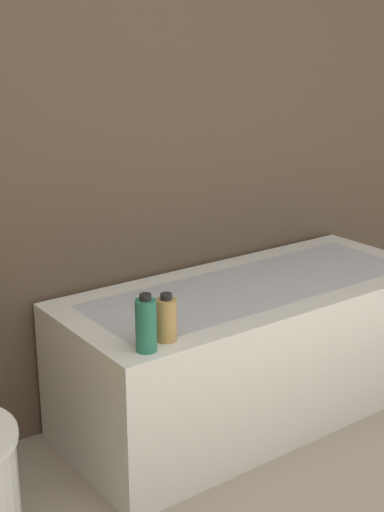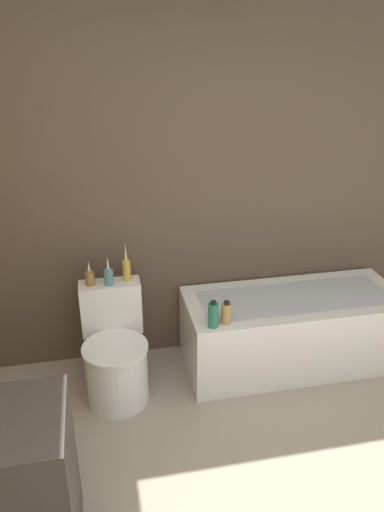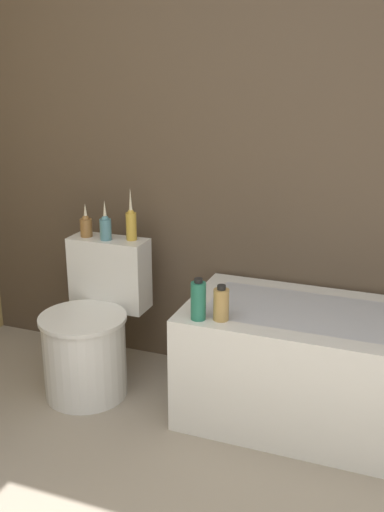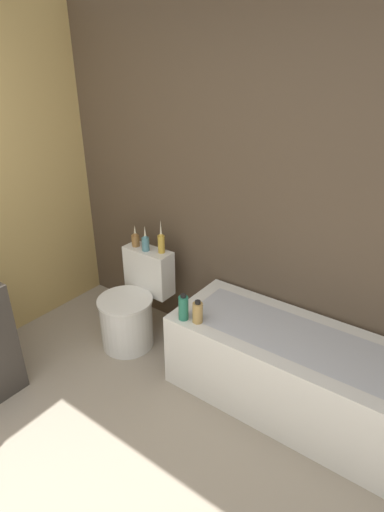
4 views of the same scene
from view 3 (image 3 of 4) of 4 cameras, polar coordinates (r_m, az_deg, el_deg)
wall_back_tiled at (r=3.05m, az=4.05°, el=11.79°), size 6.40×0.06×2.60m
bathtub at (r=2.87m, az=15.40°, el=-10.78°), size 1.59×0.66×0.55m
toilet at (r=3.13m, az=-9.54°, el=-7.23°), size 0.44×0.60×0.75m
vase_gold at (r=3.19m, az=-10.06°, el=2.92°), size 0.06×0.06×0.18m
vase_silver at (r=3.11m, az=-8.24°, el=2.80°), size 0.06×0.06×0.21m
vase_bronze at (r=3.09m, az=-5.81°, el=3.15°), size 0.05×0.05×0.27m
shampoo_bottle_tall at (r=2.61m, az=0.61°, el=-4.24°), size 0.07×0.07×0.19m
shampoo_bottle_short at (r=2.61m, az=2.79°, el=-4.59°), size 0.07×0.07×0.16m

